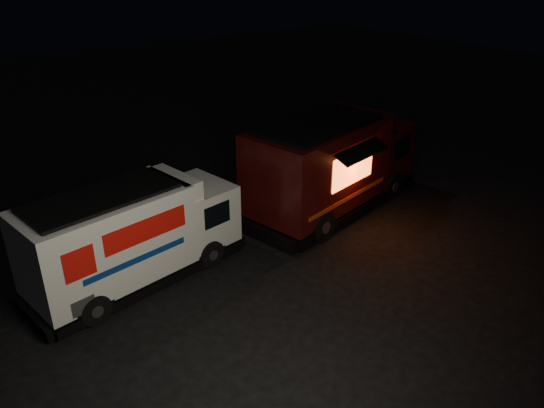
# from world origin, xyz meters

# --- Properties ---
(ground) EXTENTS (80.00, 80.00, 0.00)m
(ground) POSITION_xyz_m (0.00, 0.00, 0.00)
(ground) COLOR black
(ground) RESTS_ON ground
(white_truck) EXTENTS (6.51, 3.14, 2.83)m
(white_truck) POSITION_xyz_m (-1.71, 2.71, 1.41)
(white_truck) COLOR white
(white_truck) RESTS_ON ground
(red_truck) EXTENTS (7.63, 4.12, 3.36)m
(red_truck) POSITION_xyz_m (5.66, 2.92, 1.68)
(red_truck) COLOR #380C0A
(red_truck) RESTS_ON ground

